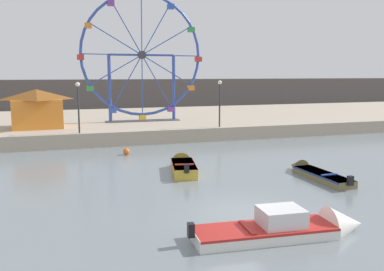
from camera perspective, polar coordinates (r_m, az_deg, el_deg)
ground_plane at (r=16.62m, az=6.62°, el=-10.19°), size 240.00×240.00×0.00m
quay_promenade at (r=41.47m, az=-8.67°, el=1.76°), size 110.00×20.75×1.05m
distant_town_skyline at (r=61.55m, az=-11.82°, el=5.40°), size 140.00×3.00×4.40m
motorboat_white_red_stripe at (r=14.57m, az=13.97°, el=-11.95°), size 6.15×1.85×1.46m
motorboat_mustard_yellow at (r=23.06m, az=-1.25°, el=-4.08°), size 1.95×4.26×1.16m
motorboat_olive_wood at (r=22.74m, az=16.04°, el=-4.84°), size 1.10×5.04×1.00m
ferris_wheel_blue_frame at (r=37.55m, az=-6.79°, el=10.44°), size 10.95×1.20×11.11m
carnival_booth_orange_canopy at (r=34.85m, az=-20.23°, el=3.53°), size 4.20×3.56×3.01m
promenade_lamp_near at (r=30.80m, az=-15.15°, el=4.72°), size 0.32×0.32×3.62m
promenade_lamp_far at (r=33.34m, az=3.77°, el=5.31°), size 0.32×0.32×3.68m
mooring_buoy_orange at (r=27.85m, az=-8.87°, el=-2.15°), size 0.44×0.44×0.44m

